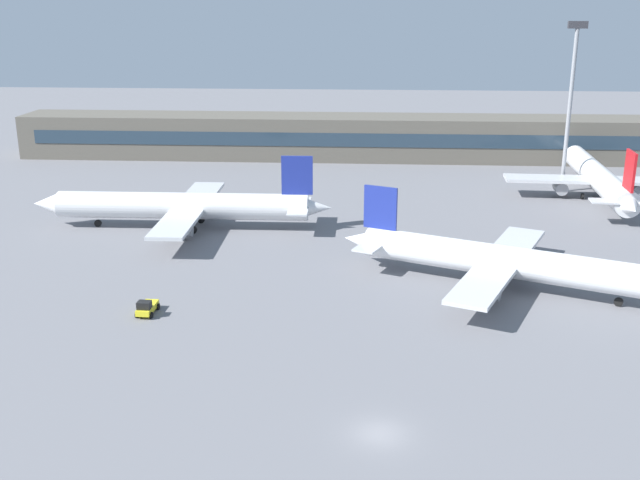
% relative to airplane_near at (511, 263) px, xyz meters
% --- Properties ---
extents(ground_plane, '(400.00, 400.00, 0.00)m').
position_rel_airplane_near_xyz_m(ground_plane, '(-15.54, 7.84, -3.20)').
color(ground_plane, slate).
extents(terminal_building, '(150.43, 12.13, 9.00)m').
position_rel_airplane_near_xyz_m(terminal_building, '(-15.54, 75.87, 1.31)').
color(terminal_building, '#5B564C').
rests_on(terminal_building, ground_plane).
extents(airplane_near, '(40.16, 28.88, 10.48)m').
position_rel_airplane_near_xyz_m(airplane_near, '(0.00, 0.00, 0.00)').
color(airplane_near, white).
rests_on(airplane_near, ground_plane).
extents(airplane_mid, '(44.48, 30.90, 11.01)m').
position_rel_airplane_near_xyz_m(airplane_mid, '(-44.18, 21.96, 0.16)').
color(airplane_mid, silver).
rests_on(airplane_mid, ground_plane).
extents(airplane_far, '(31.66, 45.42, 11.22)m').
position_rel_airplane_near_xyz_m(airplane_far, '(22.68, 45.27, 0.23)').
color(airplane_far, silver).
rests_on(airplane_far, ground_plane).
extents(baggage_tug_yellow, '(1.93, 3.66, 1.75)m').
position_rel_airplane_near_xyz_m(baggage_tug_yellow, '(-40.21, -10.27, -2.40)').
color(baggage_tug_yellow, yellow).
rests_on(baggage_tug_yellow, ground_plane).
extents(floodlight_tower_west, '(3.20, 0.80, 29.03)m').
position_rel_airplane_near_xyz_m(floodlight_tower_west, '(17.59, 48.27, 13.39)').
color(floodlight_tower_west, gray).
rests_on(floodlight_tower_west, ground_plane).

